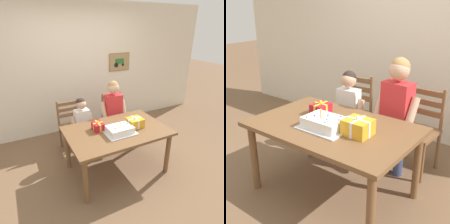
% 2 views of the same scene
% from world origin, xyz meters
% --- Properties ---
extents(ground_plane, '(20.00, 20.00, 0.00)m').
position_xyz_m(ground_plane, '(0.00, 0.00, 0.00)').
color(ground_plane, brown).
extents(back_wall, '(6.40, 0.11, 2.60)m').
position_xyz_m(back_wall, '(0.00, 1.74, 1.30)').
color(back_wall, silver).
rests_on(back_wall, ground).
extents(dining_table, '(1.49, 0.97, 0.72)m').
position_xyz_m(dining_table, '(0.00, 0.00, 0.64)').
color(dining_table, brown).
rests_on(dining_table, ground).
extents(birthday_cake, '(0.44, 0.34, 0.19)m').
position_xyz_m(birthday_cake, '(-0.01, -0.10, 0.77)').
color(birthday_cake, silver).
rests_on(birthday_cake, dining_table).
extents(gift_box_red_large, '(0.23, 0.21, 0.17)m').
position_xyz_m(gift_box_red_large, '(0.29, -0.03, 0.79)').
color(gift_box_red_large, gold).
rests_on(gift_box_red_large, dining_table).
extents(gift_box_beside_cake, '(0.15, 0.19, 0.15)m').
position_xyz_m(gift_box_beside_cake, '(-0.25, 0.13, 0.78)').
color(gift_box_beside_cake, red).
rests_on(gift_box_beside_cake, dining_table).
extents(chair_left, '(0.42, 0.42, 0.92)m').
position_xyz_m(chair_left, '(-0.44, 0.92, 0.47)').
color(chair_left, brown).
rests_on(chair_left, ground).
extents(chair_right, '(0.44, 0.44, 0.92)m').
position_xyz_m(chair_right, '(0.44, 0.92, 0.47)').
color(chair_right, brown).
rests_on(chair_right, ground).
extents(child_older, '(0.48, 0.28, 1.27)m').
position_xyz_m(child_older, '(0.29, 0.67, 0.77)').
color(child_older, '#38426B').
rests_on(child_older, ground).
extents(child_younger, '(0.39, 0.23, 1.05)m').
position_xyz_m(child_younger, '(-0.31, 0.67, 0.64)').
color(child_younger, '#38426B').
rests_on(child_younger, ground).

